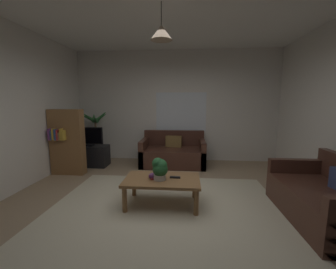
{
  "coord_description": "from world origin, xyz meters",
  "views": [
    {
      "loc": [
        0.28,
        -2.94,
        1.55
      ],
      "look_at": [
        0.0,
        0.3,
        1.05
      ],
      "focal_mm": 22.74,
      "sensor_mm": 36.0,
      "label": 1
    }
  ],
  "objects_px": {
    "couch_under_window": "(173,154)",
    "couch_right_side": "(327,201)",
    "potted_plant_on_table": "(160,168)",
    "book_on_table_1": "(154,176)",
    "coffee_table": "(162,182)",
    "tv_stand": "(89,156)",
    "book_on_table_2": "(155,175)",
    "book_on_table_0": "(154,178)",
    "bookshelf_corner": "(67,142)",
    "remote_on_table_0": "(175,177)",
    "tv": "(88,136)",
    "pendant_lamp": "(161,32)",
    "potted_palm_corner": "(96,137)"
  },
  "relations": [
    {
      "from": "coffee_table",
      "to": "book_on_table_1",
      "type": "height_order",
      "value": "book_on_table_1"
    },
    {
      "from": "book_on_table_0",
      "to": "tv",
      "type": "height_order",
      "value": "tv"
    },
    {
      "from": "pendant_lamp",
      "to": "coffee_table",
      "type": "bearing_deg",
      "value": -45.0
    },
    {
      "from": "couch_right_side",
      "to": "potted_palm_corner",
      "type": "bearing_deg",
      "value": -121.47
    },
    {
      "from": "book_on_table_1",
      "to": "remote_on_table_0",
      "type": "xyz_separation_m",
      "value": [
        0.31,
        0.05,
        -0.02
      ]
    },
    {
      "from": "couch_under_window",
      "to": "book_on_table_2",
      "type": "bearing_deg",
      "value": -93.94
    },
    {
      "from": "coffee_table",
      "to": "pendant_lamp",
      "type": "distance_m",
      "value": 2.13
    },
    {
      "from": "coffee_table",
      "to": "potted_plant_on_table",
      "type": "bearing_deg",
      "value": -126.78
    },
    {
      "from": "coffee_table",
      "to": "tv_stand",
      "type": "xyz_separation_m",
      "value": [
        -2.0,
        1.85,
        -0.1
      ]
    },
    {
      "from": "couch_under_window",
      "to": "couch_right_side",
      "type": "relative_size",
      "value": 1.02
    },
    {
      "from": "coffee_table",
      "to": "couch_right_side",
      "type": "bearing_deg",
      "value": -6.96
    },
    {
      "from": "coffee_table",
      "to": "remote_on_table_0",
      "type": "bearing_deg",
      "value": 12.14
    },
    {
      "from": "book_on_table_1",
      "to": "book_on_table_2",
      "type": "distance_m",
      "value": 0.03
    },
    {
      "from": "tv_stand",
      "to": "bookshelf_corner",
      "type": "height_order",
      "value": "bookshelf_corner"
    },
    {
      "from": "coffee_table",
      "to": "pendant_lamp",
      "type": "relative_size",
      "value": 2.29
    },
    {
      "from": "potted_plant_on_table",
      "to": "bookshelf_corner",
      "type": "xyz_separation_m",
      "value": [
        -2.16,
        1.27,
        0.12
      ]
    },
    {
      "from": "pendant_lamp",
      "to": "couch_under_window",
      "type": "bearing_deg",
      "value": 88.98
    },
    {
      "from": "book_on_table_0",
      "to": "bookshelf_corner",
      "type": "xyz_separation_m",
      "value": [
        -2.08,
        1.26,
        0.29
      ]
    },
    {
      "from": "potted_plant_on_table",
      "to": "book_on_table_1",
      "type": "bearing_deg",
      "value": 162.92
    },
    {
      "from": "book_on_table_2",
      "to": "bookshelf_corner",
      "type": "xyz_separation_m",
      "value": [
        -2.08,
        1.26,
        0.24
      ]
    },
    {
      "from": "remote_on_table_0",
      "to": "potted_plant_on_table",
      "type": "xyz_separation_m",
      "value": [
        -0.22,
        -0.08,
        0.17
      ]
    },
    {
      "from": "tv",
      "to": "bookshelf_corner",
      "type": "xyz_separation_m",
      "value": [
        -0.19,
        -0.6,
        -0.02
      ]
    },
    {
      "from": "couch_right_side",
      "to": "potted_plant_on_table",
      "type": "height_order",
      "value": "couch_right_side"
    },
    {
      "from": "coffee_table",
      "to": "bookshelf_corner",
      "type": "height_order",
      "value": "bookshelf_corner"
    },
    {
      "from": "remote_on_table_0",
      "to": "book_on_table_1",
      "type": "bearing_deg",
      "value": -78.02
    },
    {
      "from": "couch_right_side",
      "to": "potted_plant_on_table",
      "type": "relative_size",
      "value": 4.62
    },
    {
      "from": "book_on_table_0",
      "to": "tv_stand",
      "type": "distance_m",
      "value": 2.67
    },
    {
      "from": "book_on_table_2",
      "to": "bookshelf_corner",
      "type": "distance_m",
      "value": 2.44
    },
    {
      "from": "book_on_table_0",
      "to": "coffee_table",
      "type": "bearing_deg",
      "value": 13.4
    },
    {
      "from": "remote_on_table_0",
      "to": "potted_palm_corner",
      "type": "xyz_separation_m",
      "value": [
        -2.21,
        2.27,
        0.21
      ]
    },
    {
      "from": "couch_right_side",
      "to": "book_on_table_2",
      "type": "xyz_separation_m",
      "value": [
        -2.3,
        0.24,
        0.2
      ]
    },
    {
      "from": "tv_stand",
      "to": "coffee_table",
      "type": "bearing_deg",
      "value": -42.8
    },
    {
      "from": "book_on_table_1",
      "to": "tv_stand",
      "type": "distance_m",
      "value": 2.66
    },
    {
      "from": "coffee_table",
      "to": "tv",
      "type": "distance_m",
      "value": 2.74
    },
    {
      "from": "coffee_table",
      "to": "book_on_table_1",
      "type": "bearing_deg",
      "value": -173.59
    },
    {
      "from": "coffee_table",
      "to": "potted_plant_on_table",
      "type": "relative_size",
      "value": 3.4
    },
    {
      "from": "couch_under_window",
      "to": "book_on_table_2",
      "type": "height_order",
      "value": "couch_under_window"
    },
    {
      "from": "couch_right_side",
      "to": "tv",
      "type": "bearing_deg",
      "value": -116.6
    },
    {
      "from": "book_on_table_0",
      "to": "tv_stand",
      "type": "height_order",
      "value": "tv_stand"
    },
    {
      "from": "coffee_table",
      "to": "couch_under_window",
      "type": "bearing_deg",
      "value": 88.98
    },
    {
      "from": "tv_stand",
      "to": "potted_plant_on_table",
      "type": "bearing_deg",
      "value": -43.8
    },
    {
      "from": "remote_on_table_0",
      "to": "potted_plant_on_table",
      "type": "height_order",
      "value": "potted_plant_on_table"
    },
    {
      "from": "tv",
      "to": "tv_stand",
      "type": "bearing_deg",
      "value": 90.0
    },
    {
      "from": "couch_right_side",
      "to": "potted_palm_corner",
      "type": "distance_m",
      "value": 4.95
    },
    {
      "from": "book_on_table_1",
      "to": "couch_under_window",
      "type": "bearing_deg",
      "value": 85.94
    },
    {
      "from": "couch_right_side",
      "to": "potted_plant_on_table",
      "type": "distance_m",
      "value": 2.25
    },
    {
      "from": "couch_right_side",
      "to": "tv_stand",
      "type": "relative_size",
      "value": 1.69
    },
    {
      "from": "potted_plant_on_table",
      "to": "potted_palm_corner",
      "type": "bearing_deg",
      "value": 130.32
    },
    {
      "from": "book_on_table_1",
      "to": "potted_plant_on_table",
      "type": "height_order",
      "value": "potted_plant_on_table"
    },
    {
      "from": "tv_stand",
      "to": "pendant_lamp",
      "type": "relative_size",
      "value": 1.84
    }
  ]
}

